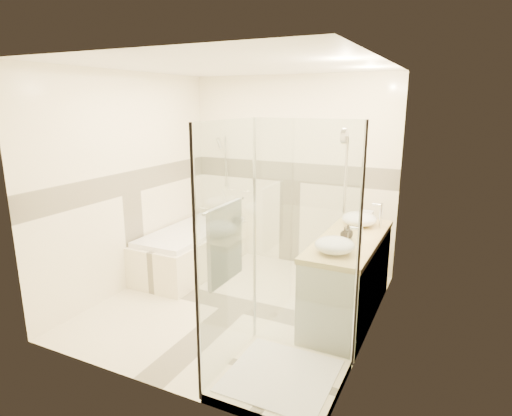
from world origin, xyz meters
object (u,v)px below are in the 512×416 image
at_px(bathtub, 192,247).
at_px(vanity, 348,277).
at_px(vessel_sink_far, 335,245).
at_px(vessel_sink_near, 359,219).
at_px(shower_enclosure, 272,319).
at_px(amenity_bottle_a, 345,234).
at_px(amenity_bottle_b, 348,232).

bearing_deg(bathtub, vanity, -9.25).
xyz_separation_m(vanity, vessel_sink_far, (-0.02, -0.51, 0.50)).
height_order(vessel_sink_near, vessel_sink_far, vessel_sink_near).
height_order(shower_enclosure, vessel_sink_far, shower_enclosure).
bearing_deg(vessel_sink_far, vessel_sink_near, 90.00).
xyz_separation_m(bathtub, vessel_sink_near, (2.13, 0.10, 0.62)).
bearing_deg(vanity, vessel_sink_near, 92.52).
bearing_deg(bathtub, vessel_sink_near, 2.80).
bearing_deg(vanity, bathtub, 170.75).
distance_m(bathtub, shower_enclosure, 2.47).
distance_m(shower_enclosure, vessel_sink_far, 0.91).
relative_size(bathtub, amenity_bottle_a, 11.36).
distance_m(vanity, amenity_bottle_b, 0.49).
distance_m(shower_enclosure, vessel_sink_near, 1.80).
relative_size(bathtub, vessel_sink_near, 4.52).
height_order(shower_enclosure, amenity_bottle_a, shower_enclosure).
bearing_deg(bathtub, amenity_bottle_a, -13.67).
xyz_separation_m(vessel_sink_far, amenity_bottle_a, (0.00, 0.34, 0.00)).
height_order(vanity, vessel_sink_far, vessel_sink_far).
bearing_deg(amenity_bottle_b, bathtub, 169.61).
bearing_deg(amenity_bottle_a, vessel_sink_far, -90.00).
distance_m(vessel_sink_near, amenity_bottle_b, 0.49).
xyz_separation_m(vessel_sink_far, amenity_bottle_b, (0.00, 0.47, -0.00)).
xyz_separation_m(vanity, vessel_sink_near, (-0.02, 0.45, 0.50)).
bearing_deg(amenity_bottle_a, vanity, 83.23).
xyz_separation_m(vanity, amenity_bottle_a, (-0.02, -0.17, 0.50)).
distance_m(shower_enclosure, amenity_bottle_a, 1.21).
distance_m(vessel_sink_near, vessel_sink_far, 0.97).
xyz_separation_m(vanity, amenity_bottle_b, (-0.02, -0.04, 0.49)).
relative_size(vessel_sink_near, amenity_bottle_b, 2.77).
xyz_separation_m(bathtub, vanity, (2.15, -0.35, 0.12)).
height_order(vanity, shower_enclosure, shower_enclosure).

